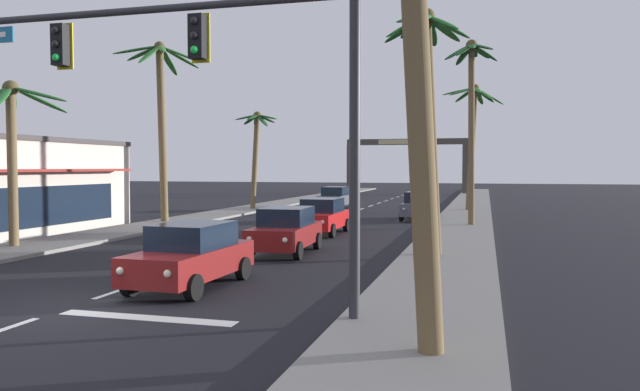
# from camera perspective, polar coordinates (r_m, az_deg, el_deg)

# --- Properties ---
(ground_plane) EXTENTS (220.00, 220.00, 0.00)m
(ground_plane) POSITION_cam_1_polar(r_m,az_deg,el_deg) (15.25, -21.86, -9.48)
(ground_plane) COLOR black
(sidewalk_right) EXTENTS (3.20, 110.00, 0.14)m
(sidewalk_right) POSITION_cam_1_polar(r_m,az_deg,el_deg) (32.05, 12.94, -2.93)
(sidewalk_right) COLOR gray
(sidewalk_right) RESTS_ON ground
(sidewalk_left) EXTENTS (3.20, 110.00, 0.14)m
(sidewalk_left) POSITION_cam_1_polar(r_m,az_deg,el_deg) (36.18, -12.60, -2.30)
(sidewalk_left) COLOR gray
(sidewalk_left) RESTS_ON ground
(lane_markings) EXTENTS (4.28, 88.64, 0.01)m
(lane_markings) POSITION_cam_1_polar(r_m,az_deg,el_deg) (33.47, 0.23, -2.74)
(lane_markings) COLOR silver
(lane_markings) RESTS_ON ground
(traffic_signal_mast) EXTENTS (10.25, 0.41, 7.39)m
(traffic_signal_mast) POSITION_cam_1_polar(r_m,az_deg,el_deg) (13.30, -10.32, 11.41)
(traffic_signal_mast) COLOR #2D2D33
(traffic_signal_mast) RESTS_ON ground
(sedan_lead_at_stop_bar) EXTENTS (2.05, 4.49, 1.68)m
(sedan_lead_at_stop_bar) POSITION_cam_1_polar(r_m,az_deg,el_deg) (16.48, -11.92, -5.43)
(sedan_lead_at_stop_bar) COLOR maroon
(sedan_lead_at_stop_bar) RESTS_ON ground
(sedan_third_in_queue) EXTENTS (2.07, 4.50, 1.68)m
(sedan_third_in_queue) POSITION_cam_1_polar(r_m,az_deg,el_deg) (22.44, -3.21, -3.23)
(sedan_third_in_queue) COLOR maroon
(sedan_third_in_queue) RESTS_ON ground
(sedan_fifth_in_queue) EXTENTS (1.96, 4.46, 1.68)m
(sedan_fifth_in_queue) POSITION_cam_1_polar(r_m,az_deg,el_deg) (28.91, 0.19, -1.91)
(sedan_fifth_in_queue) COLOR red
(sedan_fifth_in_queue) RESTS_ON ground
(sedan_oncoming_far) EXTENTS (2.00, 4.47, 1.68)m
(sedan_oncoming_far) POSITION_cam_1_polar(r_m,az_deg,el_deg) (46.15, 1.46, -0.20)
(sedan_oncoming_far) COLOR #4C515B
(sedan_oncoming_far) RESTS_ON ground
(sedan_parked_nearest_kerb) EXTENTS (2.05, 4.49, 1.68)m
(sedan_parked_nearest_kerb) POSITION_cam_1_polar(r_m,az_deg,el_deg) (37.09, 9.30, -0.93)
(sedan_parked_nearest_kerb) COLOR #4C515B
(sedan_parked_nearest_kerb) RESTS_ON ground
(palm_left_second) EXTENTS (4.70, 4.34, 6.45)m
(palm_left_second) POSITION_cam_1_polar(r_m,az_deg,el_deg) (26.25, -26.81, 5.57)
(palm_left_second) COLOR brown
(palm_left_second) RESTS_ON ground
(palm_left_third) EXTENTS (4.90, 4.52, 10.11)m
(palm_left_third) POSITION_cam_1_polar(r_m,az_deg,el_deg) (35.41, -14.57, 8.44)
(palm_left_third) COLOR brown
(palm_left_third) RESTS_ON ground
(palm_left_farthest) EXTENTS (3.17, 3.07, 7.19)m
(palm_left_farthest) POSITION_cam_1_polar(r_m,az_deg,el_deg) (44.77, -5.98, 4.96)
(palm_left_farthest) COLOR brown
(palm_left_farthest) RESTS_ON ground
(palm_right_second) EXTENTS (3.10, 3.28, 8.63)m
(palm_right_second) POSITION_cam_1_polar(r_m,az_deg,el_deg) (21.79, 10.06, 10.62)
(palm_right_second) COLOR brown
(palm_right_second) RESTS_ON ground
(palm_right_third) EXTENTS (2.88, 3.15, 9.78)m
(palm_right_third) POSITION_cam_1_polar(r_m,az_deg,el_deg) (33.27, 13.90, 9.33)
(palm_right_third) COLOR brown
(palm_right_third) RESTS_ON ground
(palm_right_farthest) EXTENTS (4.32, 4.40, 8.99)m
(palm_right_farthest) POSITION_cam_1_polar(r_m,az_deg,el_deg) (44.65, 14.08, 6.47)
(palm_right_farthest) COLOR brown
(palm_right_farthest) RESTS_ON ground
(town_gateway_arch) EXTENTS (14.56, 0.90, 6.51)m
(town_gateway_arch) POSITION_cam_1_polar(r_m,az_deg,el_deg) (73.38, 8.14, 3.47)
(town_gateway_arch) COLOR #423D38
(town_gateway_arch) RESTS_ON ground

